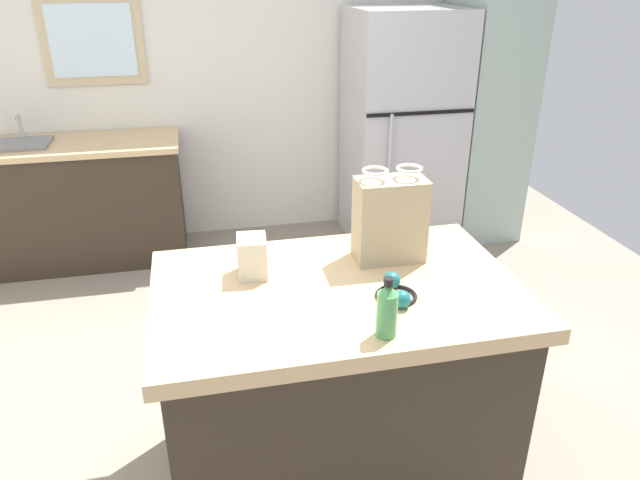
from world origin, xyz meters
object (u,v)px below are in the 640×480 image
refrigerator (402,130)px  kitchen_island (336,384)px  ear_defenders (396,292)px  tall_cabinet (487,92)px  bottle (387,310)px  shopping_bag (390,219)px  small_box (252,256)px

refrigerator → kitchen_island: bearing=-115.0°
kitchen_island → ear_defenders: size_ratio=6.79×
tall_cabinet → ear_defenders: bearing=-122.7°
kitchen_island → bottle: 0.65m
shopping_bag → bottle: size_ratio=1.83×
refrigerator → small_box: (-1.36, -2.13, 0.13)m
kitchen_island → ear_defenders: ear_defenders is taller
kitchen_island → small_box: size_ratio=8.72×
bottle → small_box: bearing=126.7°
tall_cabinet → small_box: tall_cabinet is taller
tall_cabinet → bottle: (-1.65, -2.62, -0.11)m
small_box → shopping_bag: bearing=2.6°
ear_defenders → small_box: bearing=149.8°
refrigerator → small_box: bearing=-122.5°
refrigerator → tall_cabinet: tall_cabinet is taller
small_box → kitchen_island: bearing=-27.7°
tall_cabinet → ear_defenders: (-1.54, -2.41, -0.18)m
kitchen_island → tall_cabinet: bearing=52.9°
refrigerator → bottle: size_ratio=8.31×
refrigerator → small_box: size_ratio=11.08×
shopping_bag → refrigerator: bearing=69.0°
small_box → bottle: 0.62m
small_box → bottle: bottle is taller
shopping_bag → bottle: 0.56m
tall_cabinet → small_box: 2.94m
kitchen_island → shopping_bag: 0.69m
tall_cabinet → bottle: tall_cabinet is taller
kitchen_island → shopping_bag: size_ratio=3.57×
kitchen_island → bottle: (0.07, -0.34, 0.54)m
kitchen_island → ear_defenders: 0.52m
refrigerator → ear_defenders: 2.56m
ear_defenders → refrigerator: bearing=70.0°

